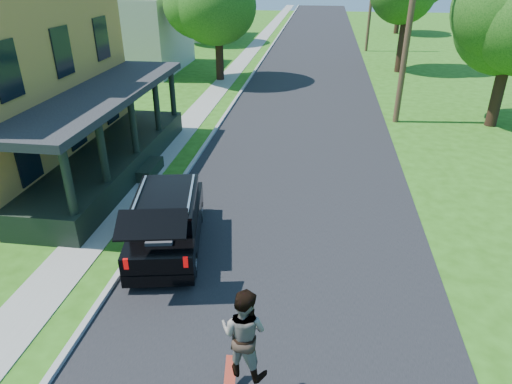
# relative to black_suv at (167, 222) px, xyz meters

# --- Properties ---
(ground) EXTENTS (140.00, 140.00, 0.00)m
(ground) POSITION_rel_black_suv_xyz_m (3.20, -1.50, -0.79)
(ground) COLOR #275310
(ground) RESTS_ON ground
(street) EXTENTS (8.00, 120.00, 0.02)m
(street) POSITION_rel_black_suv_xyz_m (3.20, 18.50, -0.79)
(street) COLOR black
(street) RESTS_ON ground
(curb) EXTENTS (0.15, 120.00, 0.12)m
(curb) POSITION_rel_black_suv_xyz_m (-0.85, 18.50, -0.79)
(curb) COLOR gray
(curb) RESTS_ON ground
(sidewalk) EXTENTS (1.30, 120.00, 0.03)m
(sidewalk) POSITION_rel_black_suv_xyz_m (-2.40, 18.50, -0.79)
(sidewalk) COLOR gray
(sidewalk) RESTS_ON ground
(front_walk) EXTENTS (6.50, 1.20, 0.03)m
(front_walk) POSITION_rel_black_suv_xyz_m (-6.30, 4.50, -0.79)
(front_walk) COLOR gray
(front_walk) RESTS_ON ground
(neighbor_house_mid) EXTENTS (12.78, 12.78, 8.30)m
(neighbor_house_mid) POSITION_rel_black_suv_xyz_m (-10.30, 22.50, 3.40)
(neighbor_house_mid) COLOR beige
(neighbor_house_mid) RESTS_ON ground
(black_suv) EXTENTS (2.46, 4.69, 2.08)m
(black_suv) POSITION_rel_black_suv_xyz_m (0.00, 0.00, 0.00)
(black_suv) COLOR black
(black_suv) RESTS_ON ground
(skateboarder) EXTENTS (1.00, 0.87, 1.76)m
(skateboarder) POSITION_rel_black_suv_xyz_m (2.87, -4.50, 0.69)
(skateboarder) COLOR black
(skateboarder) RESTS_ON ground
(skateboard) EXTENTS (0.22, 0.59, 0.60)m
(skateboard) POSITION_rel_black_suv_xyz_m (2.59, -4.43, -0.54)
(skateboard) COLOR red
(skateboard) RESTS_ON ground
(utility_pole_near) EXTENTS (1.74, 0.31, 10.33)m
(utility_pole_near) POSITION_rel_black_suv_xyz_m (7.70, 12.31, 4.53)
(utility_pole_near) COLOR #44361F
(utility_pole_near) RESTS_ON ground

